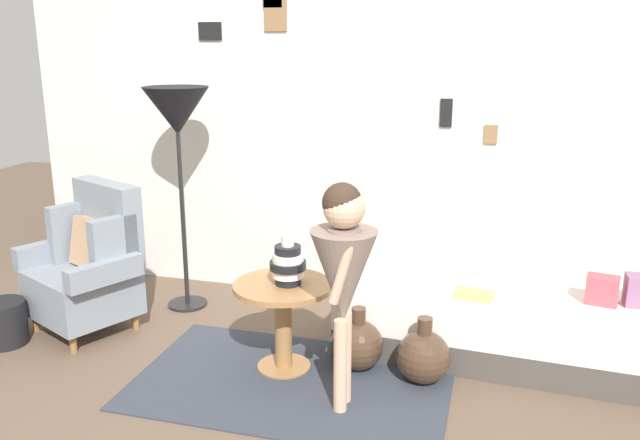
{
  "coord_description": "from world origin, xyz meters",
  "views": [
    {
      "loc": [
        1.15,
        -2.64,
        1.88
      ],
      "look_at": [
        0.15,
        0.95,
        0.85
      ],
      "focal_mm": 37.11,
      "sensor_mm": 36.0,
      "label": 1
    }
  ],
  "objects_px": {
    "person_child": "(343,267)",
    "book_on_daybed": "(474,295)",
    "vase_striped": "(288,264)",
    "demijohn_near": "(358,344)",
    "daybed": "(499,322)",
    "floor_lamp": "(177,118)",
    "magazine_basket": "(4,323)",
    "demijohn_far": "(423,356)",
    "armchair": "(90,265)",
    "side_table": "(283,308)"
  },
  "relations": [
    {
      "from": "daybed",
      "to": "side_table",
      "type": "xyz_separation_m",
      "value": [
        -1.21,
        -0.55,
        0.18
      ]
    },
    {
      "from": "demijohn_far",
      "to": "daybed",
      "type": "bearing_deg",
      "value": 50.61
    },
    {
      "from": "daybed",
      "to": "demijohn_near",
      "type": "xyz_separation_m",
      "value": [
        -0.79,
        -0.43,
        -0.05
      ]
    },
    {
      "from": "armchair",
      "to": "demijohn_near",
      "type": "bearing_deg",
      "value": -2.94
    },
    {
      "from": "armchair",
      "to": "magazine_basket",
      "type": "height_order",
      "value": "armchair"
    },
    {
      "from": "side_table",
      "to": "magazine_basket",
      "type": "bearing_deg",
      "value": -174.87
    },
    {
      "from": "armchair",
      "to": "vase_striped",
      "type": "relative_size",
      "value": 3.38
    },
    {
      "from": "person_child",
      "to": "book_on_daybed",
      "type": "bearing_deg",
      "value": 49.64
    },
    {
      "from": "book_on_daybed",
      "to": "demijohn_near",
      "type": "distance_m",
      "value": 0.74
    },
    {
      "from": "person_child",
      "to": "demijohn_near",
      "type": "xyz_separation_m",
      "value": [
        -0.01,
        0.43,
        -0.63
      ]
    },
    {
      "from": "side_table",
      "to": "demijohn_far",
      "type": "relative_size",
      "value": 1.47
    },
    {
      "from": "person_child",
      "to": "book_on_daybed",
      "type": "distance_m",
      "value": 1.02
    },
    {
      "from": "demijohn_near",
      "to": "side_table",
      "type": "bearing_deg",
      "value": -164.69
    },
    {
      "from": "vase_striped",
      "to": "book_on_daybed",
      "type": "bearing_deg",
      "value": 21.7
    },
    {
      "from": "armchair",
      "to": "demijohn_near",
      "type": "height_order",
      "value": "armchair"
    },
    {
      "from": "vase_striped",
      "to": "floor_lamp",
      "type": "distance_m",
      "value": 1.42
    },
    {
      "from": "floor_lamp",
      "to": "demijohn_far",
      "type": "height_order",
      "value": "floor_lamp"
    },
    {
      "from": "person_child",
      "to": "magazine_basket",
      "type": "height_order",
      "value": "person_child"
    },
    {
      "from": "daybed",
      "to": "floor_lamp",
      "type": "height_order",
      "value": "floor_lamp"
    },
    {
      "from": "demijohn_near",
      "to": "person_child",
      "type": "bearing_deg",
      "value": -88.63
    },
    {
      "from": "armchair",
      "to": "demijohn_far",
      "type": "xyz_separation_m",
      "value": [
        2.21,
        -0.15,
        -0.28
      ]
    },
    {
      "from": "daybed",
      "to": "floor_lamp",
      "type": "distance_m",
      "value": 2.48
    },
    {
      "from": "side_table",
      "to": "demijohn_near",
      "type": "distance_m",
      "value": 0.49
    },
    {
      "from": "floor_lamp",
      "to": "magazine_basket",
      "type": "distance_m",
      "value": 1.72
    },
    {
      "from": "daybed",
      "to": "magazine_basket",
      "type": "xyz_separation_m",
      "value": [
        -3.02,
        -0.71,
        -0.06
      ]
    },
    {
      "from": "floor_lamp",
      "to": "magazine_basket",
      "type": "xyz_separation_m",
      "value": [
        -0.83,
        -0.88,
        -1.22
      ]
    },
    {
      "from": "person_child",
      "to": "book_on_daybed",
      "type": "height_order",
      "value": "person_child"
    },
    {
      "from": "daybed",
      "to": "book_on_daybed",
      "type": "bearing_deg",
      "value": -139.16
    },
    {
      "from": "floor_lamp",
      "to": "person_child",
      "type": "height_order",
      "value": "floor_lamp"
    },
    {
      "from": "book_on_daybed",
      "to": "demijohn_far",
      "type": "xyz_separation_m",
      "value": [
        -0.24,
        -0.35,
        -0.26
      ]
    },
    {
      "from": "daybed",
      "to": "side_table",
      "type": "relative_size",
      "value": 3.42
    },
    {
      "from": "vase_striped",
      "to": "person_child",
      "type": "height_order",
      "value": "person_child"
    },
    {
      "from": "armchair",
      "to": "side_table",
      "type": "relative_size",
      "value": 1.7
    },
    {
      "from": "vase_striped",
      "to": "demijohn_far",
      "type": "xyz_separation_m",
      "value": [
        0.78,
        0.05,
        -0.49
      ]
    },
    {
      "from": "vase_striped",
      "to": "person_child",
      "type": "bearing_deg",
      "value": -39.02
    },
    {
      "from": "armchair",
      "to": "book_on_daybed",
      "type": "height_order",
      "value": "armchair"
    },
    {
      "from": "floor_lamp",
      "to": "demijohn_far",
      "type": "distance_m",
      "value": 2.25
    },
    {
      "from": "vase_striped",
      "to": "demijohn_near",
      "type": "bearing_deg",
      "value": 15.58
    },
    {
      "from": "side_table",
      "to": "floor_lamp",
      "type": "relative_size",
      "value": 0.36
    },
    {
      "from": "side_table",
      "to": "demijohn_far",
      "type": "height_order",
      "value": "side_table"
    },
    {
      "from": "vase_striped",
      "to": "daybed",
      "type": "bearing_deg",
      "value": 24.71
    },
    {
      "from": "daybed",
      "to": "side_table",
      "type": "distance_m",
      "value": 1.34
    },
    {
      "from": "daybed",
      "to": "floor_lamp",
      "type": "bearing_deg",
      "value": 175.6
    },
    {
      "from": "floor_lamp",
      "to": "side_table",
      "type": "bearing_deg",
      "value": -36.14
    },
    {
      "from": "book_on_daybed",
      "to": "vase_striped",
      "type": "bearing_deg",
      "value": -158.3
    },
    {
      "from": "side_table",
      "to": "vase_striped",
      "type": "bearing_deg",
      "value": 12.0
    },
    {
      "from": "person_child",
      "to": "armchair",
      "type": "bearing_deg",
      "value": 164.02
    },
    {
      "from": "book_on_daybed",
      "to": "demijohn_far",
      "type": "distance_m",
      "value": 0.5
    },
    {
      "from": "floor_lamp",
      "to": "person_child",
      "type": "relative_size",
      "value": 1.3
    },
    {
      "from": "vase_striped",
      "to": "magazine_basket",
      "type": "relative_size",
      "value": 1.02
    }
  ]
}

